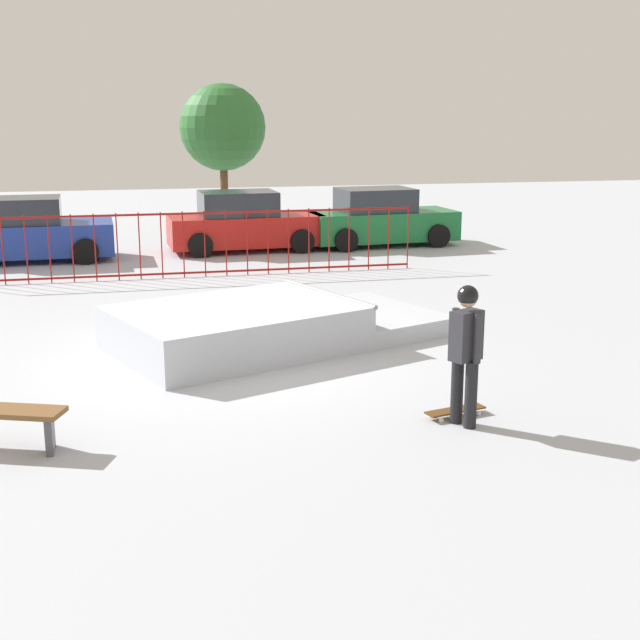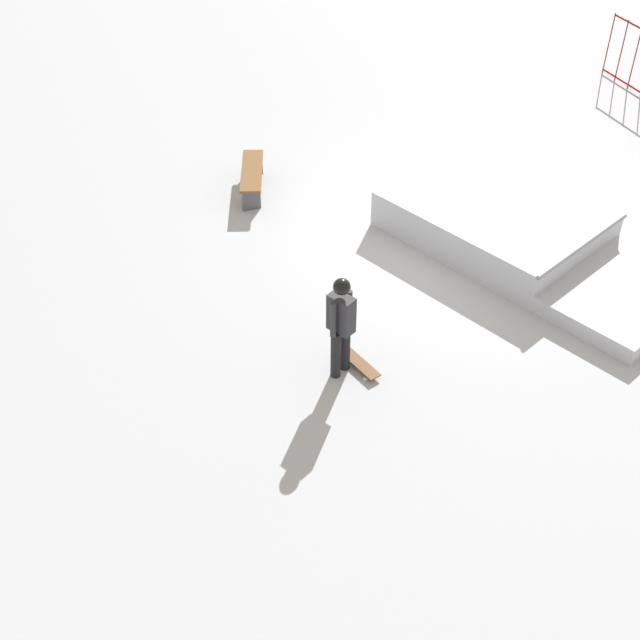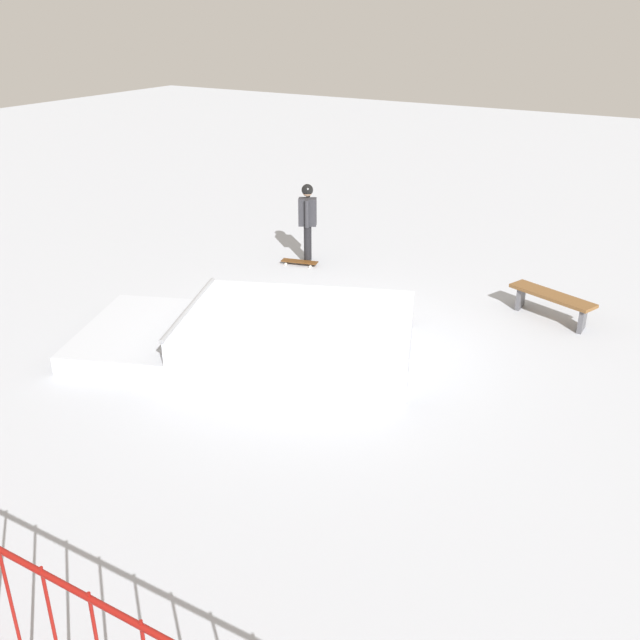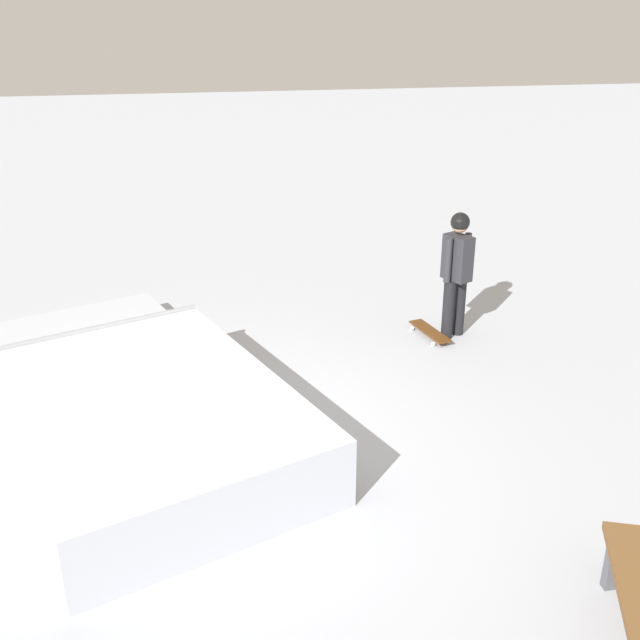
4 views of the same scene
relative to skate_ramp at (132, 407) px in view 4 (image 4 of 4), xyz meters
The scene contains 4 objects.
ground_plane 0.99m from the skate_ramp, 128.53° to the right, with size 60.00×60.00×0.00m, color #B2B7C1.
skate_ramp is the anchor object (origin of this frame).
skater 4.58m from the skate_ramp, 66.27° to the right, with size 0.44×0.40×1.73m.
skateboard 4.27m from the skate_ramp, 64.34° to the right, with size 0.82×0.40×0.09m.
Camera 4 is at (-6.68, -0.03, 4.35)m, focal length 43.11 mm.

